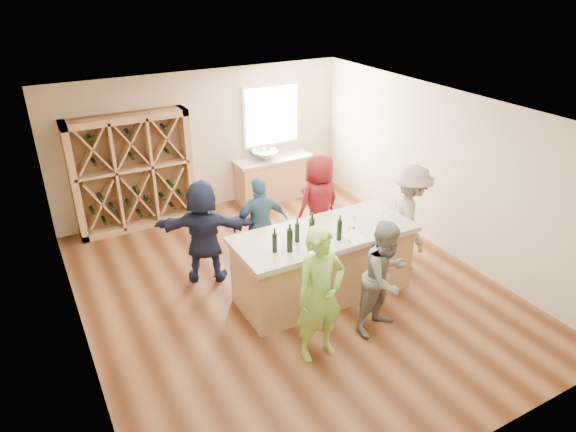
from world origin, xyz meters
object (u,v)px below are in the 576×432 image
wine_bottle_c (297,233)px  wine_rack (133,173)px  person_near_right (386,277)px  wine_bottle_e (312,229)px  sink (265,155)px  wine_bottle_a (275,243)px  person_near_left (320,295)px  person_server (410,218)px  person_far_mid (261,224)px  tasting_counter_base (323,266)px  person_far_right (319,204)px  wine_bottle_d (311,236)px  person_far_left (204,232)px  wine_bottle_b (290,241)px  wine_bottle_f (339,230)px

wine_bottle_c → wine_rack: bearing=110.5°
wine_bottle_c → person_near_right: 1.35m
wine_bottle_e → wine_rack: bearing=113.1°
sink → wine_bottle_a: size_ratio=1.94×
person_near_left → person_server: bearing=25.9°
wine_bottle_e → person_near_left: size_ratio=0.18×
person_far_mid → wine_rack: bearing=-54.6°
tasting_counter_base → person_far_right: size_ratio=1.47×
wine_bottle_d → person_far_right: size_ratio=0.17×
wine_rack → person_far_mid: 2.87m
wine_bottle_e → person_near_right: person_near_right is taller
person_near_left → person_far_mid: bearing=82.7°
wine_bottle_a → wine_bottle_c: 0.42m
tasting_counter_base → person_far_left: person_far_left is taller
person_server → wine_bottle_e: bearing=119.3°
wine_bottle_c → person_near_left: (-0.28, -1.06, -0.30)m
wine_bottle_e → person_near_right: (0.57, -0.98, -0.42)m
wine_bottle_a → wine_bottle_b: 0.21m
wine_rack → wine_bottle_a: wine_rack is taller
tasting_counter_base → person_far_mid: person_far_mid is taller
tasting_counter_base → wine_bottle_d: wine_bottle_d is taller
wine_bottle_d → wine_bottle_f: wine_bottle_d is taller
wine_bottle_d → wine_bottle_e: bearing=54.2°
person_near_left → wine_bottle_f: person_near_left is taller
person_near_right → wine_bottle_e: bearing=106.3°
person_far_right → person_far_left: bearing=-10.7°
wine_bottle_a → tasting_counter_base: bearing=10.6°
wine_bottle_d → person_far_mid: person_far_mid is taller
wine_bottle_b → tasting_counter_base: bearing=19.4°
wine_rack → wine_bottle_c: bearing=-69.5°
wine_bottle_d → wine_bottle_f: 0.45m
wine_bottle_b → person_near_right: 1.37m
tasting_counter_base → person_server: size_ratio=1.46×
sink → wine_bottle_f: wine_bottle_f is taller
wine_bottle_b → person_near_left: 0.93m
wine_bottle_b → person_far_mid: person_far_mid is taller
wine_bottle_e → person_server: 1.99m
wine_bottle_c → wine_bottle_e: size_ratio=0.85×
wine_rack → wine_bottle_e: 4.09m
sink → person_server: bearing=-76.4°
tasting_counter_base → person_near_left: bearing=-124.5°
tasting_counter_base → wine_bottle_f: wine_bottle_f is taller
sink → person_far_mid: size_ratio=0.34×
person_near_right → wine_bottle_b: bearing=126.5°
wine_rack → person_far_left: bearing=-78.5°
person_far_mid → wine_bottle_f: 1.62m
sink → wine_bottle_f: bearing=-101.1°
wine_bottle_c → person_far_mid: 1.31m
wine_rack → wine_bottle_c: size_ratio=7.85×
wine_bottle_a → wine_bottle_d: wine_bottle_d is taller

